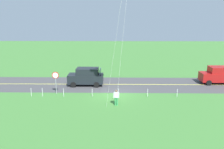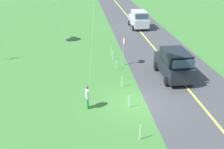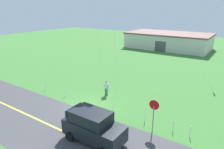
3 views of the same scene
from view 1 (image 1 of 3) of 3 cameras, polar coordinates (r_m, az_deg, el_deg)
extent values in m
cube|color=#3D7533|center=(25.87, 0.49, -5.08)|extent=(120.00, 120.00, 0.10)
cube|color=#424244|center=(29.66, 0.55, -2.46)|extent=(120.00, 7.00, 0.00)
cube|color=#E5E04C|center=(29.66, 0.55, -2.45)|extent=(120.00, 0.16, 0.00)
cube|color=black|center=(29.23, -6.56, -0.99)|extent=(4.40, 1.90, 1.10)
cube|color=black|center=(28.97, -6.13, 0.82)|extent=(2.73, 1.75, 0.80)
cube|color=#334756|center=(29.13, -8.25, 0.82)|extent=(0.10, 1.62, 0.64)
cube|color=#334756|center=(28.82, -2.93, 0.81)|extent=(0.10, 1.62, 0.60)
cylinder|color=black|center=(28.70, -9.61, -2.52)|extent=(0.68, 0.22, 0.68)
cylinder|color=black|center=(30.50, -8.97, -1.51)|extent=(0.68, 0.22, 0.68)
cylinder|color=black|center=(28.32, -3.91, -2.58)|extent=(0.68, 0.22, 0.68)
cylinder|color=black|center=(30.14, -3.61, -1.55)|extent=(0.68, 0.22, 0.68)
cube|color=maroon|center=(32.88, 24.77, -0.53)|extent=(4.40, 1.90, 1.10)
cube|color=maroon|center=(32.78, 25.34, 1.08)|extent=(2.73, 1.75, 0.80)
cube|color=#334756|center=(32.34, 23.59, 1.10)|extent=(0.10, 1.62, 0.64)
cylinder|color=black|center=(31.61, 22.98, -1.92)|extent=(0.68, 0.22, 0.68)
cylinder|color=black|center=(33.31, 21.79, -1.03)|extent=(0.68, 0.22, 0.68)
cylinder|color=gray|center=(26.48, -13.78, -2.54)|extent=(0.08, 0.08, 2.10)
cylinder|color=red|center=(26.19, -13.92, -0.18)|extent=(0.76, 0.04, 0.76)
cylinder|color=white|center=(26.17, -13.93, -0.19)|extent=(0.62, 0.01, 0.62)
cylinder|color=#338C4C|center=(22.60, 1.28, -6.73)|extent=(0.16, 0.16, 0.82)
cylinder|color=#338C4C|center=(22.60, 0.82, -6.72)|extent=(0.16, 0.16, 0.82)
cube|color=silver|center=(22.36, 1.06, -5.07)|extent=(0.36, 0.22, 0.56)
cylinder|color=silver|center=(22.38, 1.68, -5.19)|extent=(0.10, 0.10, 0.52)
cylinder|color=silver|center=(22.38, 0.44, -5.19)|extent=(0.10, 0.10, 0.52)
sphere|color=brown|center=(22.24, 1.07, -4.12)|extent=(0.22, 0.22, 0.22)
cylinder|color=silver|center=(21.79, 2.81, 10.05)|extent=(1.28, 1.20, 13.82)
cylinder|color=silver|center=(19.92, 0.82, 7.81)|extent=(1.75, 1.65, 12.52)
cylinder|color=silver|center=(25.92, 15.92, -4.43)|extent=(0.05, 0.05, 0.90)
cylinder|color=silver|center=(25.28, 8.86, -4.51)|extent=(0.05, 0.05, 0.90)
cylinder|color=silver|center=(25.04, 1.66, -4.53)|extent=(0.05, 0.05, 0.90)
cylinder|color=silver|center=(25.17, -4.96, -4.48)|extent=(0.05, 0.05, 0.90)
cylinder|color=silver|center=(25.68, -11.98, -4.36)|extent=(0.05, 0.05, 0.90)
cylinder|color=silver|center=(26.30, -16.93, -4.24)|extent=(0.05, 0.05, 0.90)
cylinder|color=silver|center=(26.70, -19.47, -4.17)|extent=(0.05, 0.05, 0.90)
camera|label=2|loc=(25.34, 35.99, 12.26)|focal=41.70mm
camera|label=3|loc=(39.13, -16.87, 14.19)|focal=32.50mm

